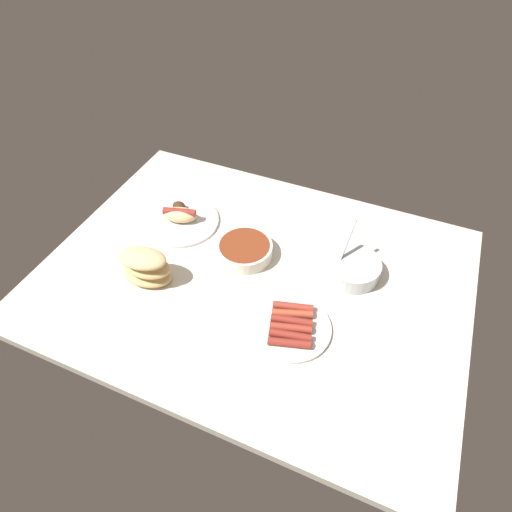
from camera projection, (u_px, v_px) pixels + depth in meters
The scene contains 6 objects.
ground_plane at pixel (254, 277), 126.44cm from camera, with size 120.00×90.00×3.00cm, color silver.
bowl_chili at pixel (245, 249), 128.94cm from camera, with size 16.74×16.74×4.34cm.
bread_stack at pixel (146, 267), 119.94cm from camera, with size 15.53×10.75×10.80cm.
plate_sausages at pixel (291, 326), 111.53cm from camera, with size 20.99×20.99×3.06cm.
plate_hotdog_assembled at pixel (180, 218), 139.90cm from camera, with size 24.58×24.58×5.61cm.
bowl_coleslaw at pixel (353, 268), 123.32cm from camera, with size 15.77×15.77×15.27cm.
Camera 1 is at (-33.25, 75.86, 94.25)cm, focal length 30.33 mm.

